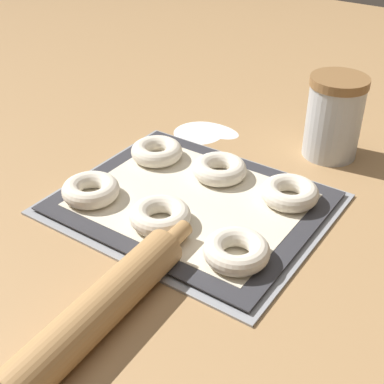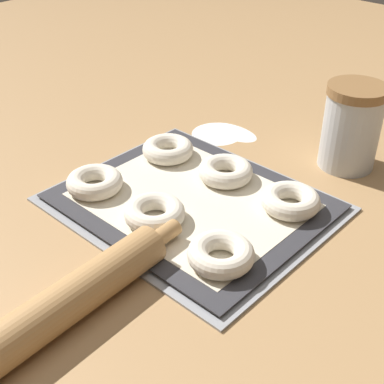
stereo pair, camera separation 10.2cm
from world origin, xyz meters
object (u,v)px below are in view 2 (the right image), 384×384
object	(u,v)px
bagel_front_left	(95,182)
bagel_back_center	(226,171)
rolling_pin	(71,299)
bagel_front_center	(155,213)
bagel_back_right	(291,201)
flour_canister	(351,127)
bagel_back_left	(168,149)
bagel_front_right	(221,254)
baking_tray	(192,203)

from	to	relation	value
bagel_front_left	bagel_back_center	world-z (taller)	same
bagel_back_center	rolling_pin	world-z (taller)	rolling_pin
bagel_front_center	bagel_back_right	distance (m)	0.21
bagel_back_right	flour_canister	size ratio (longest dim) A/B	0.61
bagel_front_center	bagel_back_center	bearing A→B (deg)	89.75
bagel_back_left	bagel_front_right	bearing A→B (deg)	-31.43
baking_tray	bagel_back_center	bearing A→B (deg)	91.19
bagel_front_left	bagel_back_right	xyz separation A→B (m)	(0.27, 0.17, 0.00)
bagel_front_left	flour_canister	distance (m)	0.45
bagel_front_left	bagel_front_center	distance (m)	0.13
bagel_front_center	bagel_back_right	xyz separation A→B (m)	(0.13, 0.17, 0.00)
baking_tray	bagel_front_center	size ratio (longest dim) A/B	4.50
bagel_front_center	rolling_pin	distance (m)	0.20
baking_tray	bagel_back_right	size ratio (longest dim) A/B	4.50
bagel_back_center	rolling_pin	xyz separation A→B (m)	(0.06, -0.36, 0.00)
bagel_back_center	flour_canister	xyz separation A→B (m)	(0.12, 0.20, 0.05)
baking_tray	flour_canister	xyz separation A→B (m)	(0.12, 0.28, 0.07)
bagel_front_right	flour_canister	distance (m)	0.37
flour_canister	rolling_pin	size ratio (longest dim) A/B	0.39
bagel_front_right	rolling_pin	xyz separation A→B (m)	(-0.08, -0.19, 0.00)
bagel_front_right	bagel_back_center	size ratio (longest dim) A/B	1.00
rolling_pin	bagel_front_left	bearing A→B (deg)	135.41
baking_tray	bagel_front_left	size ratio (longest dim) A/B	4.50
flour_canister	bagel_back_right	bearing A→B (deg)	-86.08
bagel_front_right	bagel_back_left	size ratio (longest dim) A/B	1.00
bagel_front_left	bagel_front_right	bearing A→B (deg)	0.27
bagel_front_right	rolling_pin	bearing A→B (deg)	-112.29
baking_tray	bagel_front_right	distance (m)	0.16
bagel_back_left	rolling_pin	world-z (taller)	rolling_pin
bagel_back_left	bagel_back_center	size ratio (longest dim) A/B	1.00
bagel_front_center	bagel_back_left	bearing A→B (deg)	129.21
bagel_front_right	bagel_back_left	distance (m)	0.30
bagel_front_left	rolling_pin	size ratio (longest dim) A/B	0.24
bagel_back_right	flour_canister	bearing A→B (deg)	93.92
bagel_front_center	bagel_back_left	world-z (taller)	same
bagel_front_right	bagel_front_left	bearing A→B (deg)	-179.73
bagel_front_center	bagel_back_right	world-z (taller)	same
bagel_front_center	bagel_front_right	size ratio (longest dim) A/B	1.00
bagel_back_right	bagel_front_left	bearing A→B (deg)	-146.98
bagel_front_left	bagel_back_left	distance (m)	0.16
bagel_front_center	bagel_front_right	world-z (taller)	same
bagel_back_left	bagel_back_right	xyz separation A→B (m)	(0.26, 0.01, 0.00)
bagel_back_center	bagel_front_right	bearing A→B (deg)	-51.83
bagel_front_right	bagel_back_right	world-z (taller)	same
rolling_pin	bagel_back_left	bearing A→B (deg)	117.55
bagel_front_left	bagel_back_left	xyz separation A→B (m)	(0.01, 0.16, 0.00)
baking_tray	flour_canister	size ratio (longest dim) A/B	2.74
baking_tray	rolling_pin	bearing A→B (deg)	-78.82
bagel_front_left	bagel_front_center	world-z (taller)	same
flour_canister	bagel_front_left	bearing A→B (deg)	-124.24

